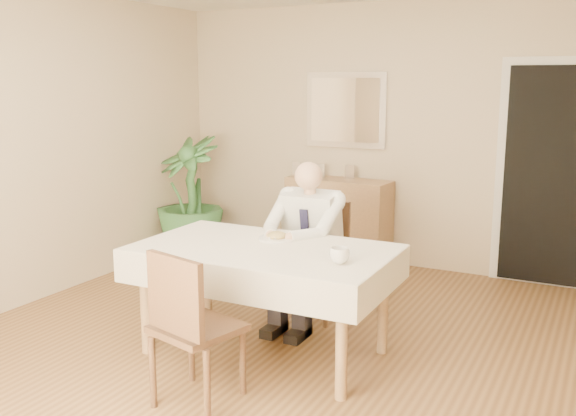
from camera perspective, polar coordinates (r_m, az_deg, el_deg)
The scene contains 17 objects.
room at distance 4.21m, azimuth -2.18°, elevation 3.85°, with size 5.00×5.02×2.60m.
doorway at distance 6.18m, azimuth 22.33°, elevation 2.57°, with size 0.96×0.07×2.10m.
mirror at distance 6.60m, azimuth 5.13°, elevation 8.67°, with size 0.86×0.04×0.76m.
dining_table at distance 4.31m, azimuth -2.15°, elevation -4.55°, with size 1.72×1.03×0.75m.
chair_far at distance 5.11m, azimuth 2.72°, elevation -3.89°, with size 0.45×0.45×0.90m.
chair_near at distance 3.69m, azimuth -8.83°, elevation -9.89°, with size 0.53×0.54×0.92m.
seated_man at distance 4.81m, azimuth 1.31°, elevation -2.58°, with size 0.48×0.72×1.24m.
plate at distance 4.47m, azimuth -1.00°, elevation -2.73°, with size 0.26×0.26×0.02m, color white.
food at distance 4.47m, azimuth -1.00°, elevation -2.45°, with size 0.14×0.14×0.06m, color olive.
knife at distance 4.40m, azimuth -0.91°, elevation -2.74°, with size 0.01×0.01×0.13m, color silver.
fork at distance 4.44m, azimuth -1.82°, elevation -2.62°, with size 0.01×0.01×0.13m, color silver.
coffee_mug at distance 3.91m, azimuth 4.60°, elevation -4.22°, with size 0.12×0.12×0.10m, color white.
sideboard at distance 6.60m, azimuth 4.47°, elevation -1.12°, with size 1.08×0.37×0.86m, color #9E7A4A.
photo_frame_left at distance 6.80m, azimuth 0.76°, elevation 3.56°, with size 0.10×0.02×0.14m, color silver.
photo_frame_center at distance 6.61m, azimuth 2.89°, elevation 3.33°, with size 0.10×0.02×0.14m, color silver.
photo_frame_right at distance 6.54m, azimuth 5.51°, elevation 3.21°, with size 0.10×0.02×0.14m, color silver.
potted_palm at distance 6.81m, azimuth -8.75°, elevation 0.95°, with size 0.72×0.72×1.28m, color #295628.
Camera 1 is at (2.05, -3.64, 1.84)m, focal length 40.00 mm.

